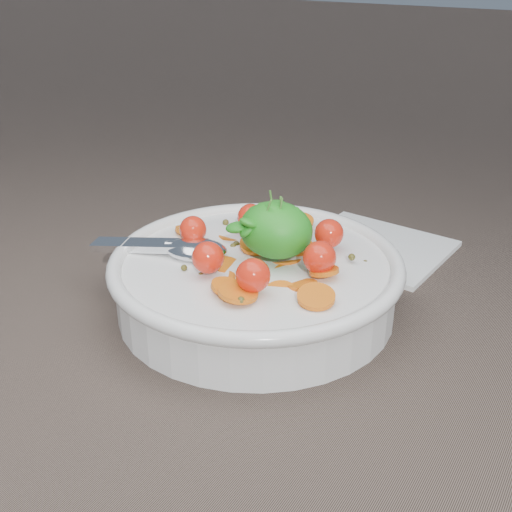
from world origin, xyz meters
The scene contains 3 objects.
ground centered at (0.00, 0.00, 0.00)m, with size 6.00×6.00×0.00m, color brown.
bowl centered at (-0.01, 0.00, 0.03)m, with size 0.27×0.25×0.11m.
napkin centered at (0.03, 0.17, 0.00)m, with size 0.14×0.12×0.01m, color white.
Camera 1 is at (0.24, -0.42, 0.29)m, focal length 45.00 mm.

